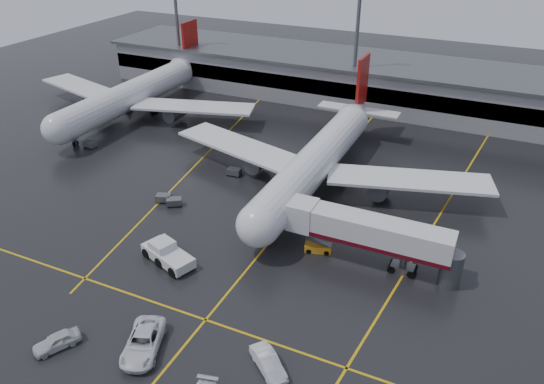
% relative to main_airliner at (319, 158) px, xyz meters
% --- Properties ---
extents(ground, '(220.00, 220.00, 0.00)m').
position_rel_main_airliner_xyz_m(ground, '(0.00, -9.70, -4.21)').
color(ground, black).
rests_on(ground, ground).
extents(apron_line_centre, '(0.25, 90.00, 0.02)m').
position_rel_main_airliner_xyz_m(apron_line_centre, '(0.00, -9.70, -4.20)').
color(apron_line_centre, gold).
rests_on(apron_line_centre, ground).
extents(apron_line_stop, '(60.00, 0.25, 0.02)m').
position_rel_main_airliner_xyz_m(apron_line_stop, '(0.00, -31.70, -4.20)').
color(apron_line_stop, gold).
rests_on(apron_line_stop, ground).
extents(apron_line_left, '(9.99, 69.35, 0.02)m').
position_rel_main_airliner_xyz_m(apron_line_left, '(-20.00, 0.30, -4.20)').
color(apron_line_left, gold).
rests_on(apron_line_left, ground).
extents(apron_line_right, '(7.57, 69.64, 0.02)m').
position_rel_main_airliner_xyz_m(apron_line_right, '(18.00, 0.30, -4.20)').
color(apron_line_right, gold).
rests_on(apron_line_right, ground).
extents(terminal, '(122.00, 19.00, 8.60)m').
position_rel_main_airliner_xyz_m(terminal, '(0.00, 38.23, 0.11)').
color(terminal, gray).
rests_on(terminal, ground).
extents(light_mast_left, '(3.00, 1.20, 25.45)m').
position_rel_main_airliner_xyz_m(light_mast_left, '(-45.00, 32.30, 10.27)').
color(light_mast_left, '#595B60').
rests_on(light_mast_left, ground).
extents(light_mast_mid, '(3.00, 1.20, 25.45)m').
position_rel_main_airliner_xyz_m(light_mast_mid, '(-5.00, 32.30, 10.27)').
color(light_mast_mid, '#595B60').
rests_on(light_mast_mid, ground).
extents(main_airliner, '(48.80, 45.60, 14.10)m').
position_rel_main_airliner_xyz_m(main_airliner, '(0.00, 0.00, 0.00)').
color(main_airliner, silver).
rests_on(main_airliner, ground).
extents(second_airliner, '(48.80, 45.60, 14.10)m').
position_rel_main_airliner_xyz_m(second_airliner, '(-42.00, 12.00, 0.00)').
color(second_airliner, silver).
rests_on(second_airliner, ground).
extents(jet_bridge, '(19.90, 3.40, 6.05)m').
position_rel_main_airliner_xyz_m(jet_bridge, '(11.87, -15.70, -0.28)').
color(jet_bridge, silver).
rests_on(jet_bridge, ground).
extents(pushback_tractor, '(7.43, 4.93, 2.46)m').
position_rel_main_airliner_xyz_m(pushback_tractor, '(-9.04, -25.17, -3.23)').
color(pushback_tractor, silver).
rests_on(pushback_tractor, ground).
extents(belt_loader, '(3.38, 2.17, 1.99)m').
position_rel_main_airliner_xyz_m(belt_loader, '(6.02, -15.98, -3.72)').
color(belt_loader, orange).
rests_on(belt_loader, ground).
extents(service_van_a, '(5.23, 7.27, 1.84)m').
position_rel_main_airliner_xyz_m(service_van_a, '(-3.11, -37.48, -3.29)').
color(service_van_a, white).
rests_on(service_van_a, ground).
extents(service_van_c, '(4.73, 4.25, 1.56)m').
position_rel_main_airliner_xyz_m(service_van_c, '(8.33, -34.71, -3.43)').
color(service_van_c, white).
rests_on(service_van_c, ground).
extents(service_van_d, '(3.57, 4.62, 1.47)m').
position_rel_main_airliner_xyz_m(service_van_d, '(-10.64, -40.62, -3.47)').
color(service_van_d, silver).
rests_on(service_van_d, ground).
extents(baggage_cart_a, '(2.39, 2.18, 1.12)m').
position_rel_main_airliner_xyz_m(baggage_cart_a, '(-15.50, -14.28, -3.58)').
color(baggage_cart_a, '#595B60').
rests_on(baggage_cart_a, ground).
extents(baggage_cart_b, '(2.31, 1.86, 1.12)m').
position_rel_main_airliner_xyz_m(baggage_cart_b, '(-17.40, -14.01, -3.58)').
color(baggage_cart_b, '#595B60').
rests_on(baggage_cart_b, ground).
extents(baggage_cart_c, '(2.12, 1.49, 1.12)m').
position_rel_main_airliner_xyz_m(baggage_cart_c, '(-12.40, -2.90, -3.58)').
color(baggage_cart_c, '#595B60').
rests_on(baggage_cart_c, ground).
extents(baggage_cart_d, '(2.35, 2.00, 1.12)m').
position_rel_main_airliner_xyz_m(baggage_cart_d, '(-46.58, -1.04, -3.58)').
color(baggage_cart_d, '#595B60').
rests_on(baggage_cart_d, ground).
extents(baggage_cart_e, '(2.00, 1.31, 1.12)m').
position_rel_main_airliner_xyz_m(baggage_cart_e, '(-39.22, -4.18, -3.58)').
color(baggage_cart_e, '#595B60').
rests_on(baggage_cart_e, ground).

